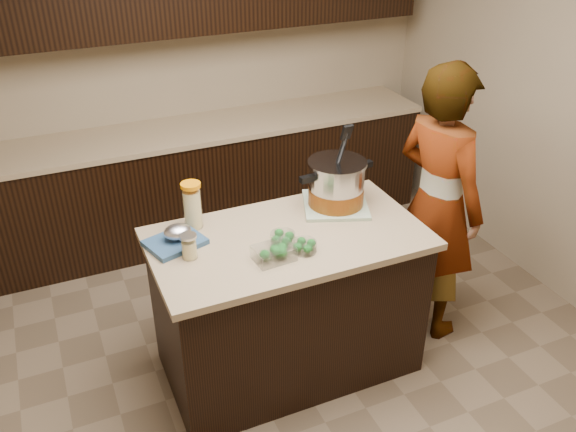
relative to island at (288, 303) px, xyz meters
name	(u,v)px	position (x,y,z in m)	size (l,w,h in m)	color
ground_plane	(288,362)	(0.00, 0.00, -0.45)	(4.00, 4.00, 0.00)	brown
room_shell	(288,86)	(0.00, 0.00, 1.26)	(4.04, 4.04, 2.72)	tan
back_cabinets	(195,120)	(0.00, 1.74, 0.49)	(3.60, 0.63, 2.33)	black
island	(288,303)	(0.00, 0.00, 0.00)	(1.46, 0.81, 0.90)	black
dish_towel	(335,205)	(0.38, 0.19, 0.46)	(0.36, 0.36, 0.02)	#638F60
stock_pot	(336,186)	(0.38, 0.19, 0.58)	(0.47, 0.36, 0.47)	#B7B7BC
lemonade_pitcher	(192,207)	(-0.43, 0.29, 0.57)	(0.12, 0.12, 0.26)	#D4C482
mason_jar	(189,247)	(-0.53, 0.01, 0.51)	(0.09, 0.09, 0.14)	#D4C482
broccoli_tub_left	(283,239)	(-0.06, -0.06, 0.48)	(0.15, 0.15, 0.06)	silver
broccoli_tub_right	(304,247)	(0.02, -0.17, 0.47)	(0.16, 0.16, 0.06)	silver
broccoli_tub_rect	(274,254)	(-0.15, -0.17, 0.48)	(0.21, 0.16, 0.07)	silver
blue_tray	(176,238)	(-0.56, 0.15, 0.48)	(0.33, 0.30, 0.11)	navy
person	(437,204)	(0.98, 0.03, 0.41)	(0.63, 0.41, 1.72)	gray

